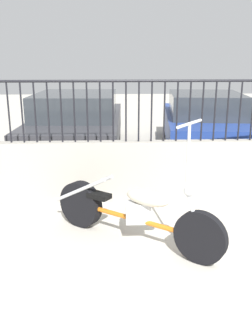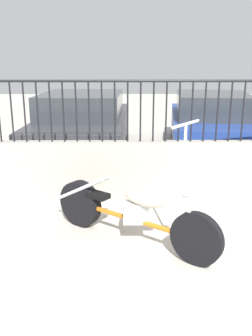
% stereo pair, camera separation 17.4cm
% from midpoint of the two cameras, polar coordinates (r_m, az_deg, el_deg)
% --- Properties ---
extents(motorcycle_orange, '(1.90, 1.48, 1.48)m').
position_cam_midpoint_polar(motorcycle_orange, '(4.38, 0.89, -6.49)').
color(motorcycle_orange, black).
rests_on(motorcycle_orange, ground_plane).
extents(car_dark_grey, '(2.05, 4.60, 1.36)m').
position_cam_midpoint_polar(car_dark_grey, '(8.41, -5.87, 6.80)').
color(car_dark_grey, black).
rests_on(car_dark_grey, ground_plane).
extents(car_blue, '(2.19, 4.45, 1.33)m').
position_cam_midpoint_polar(car_blue, '(8.86, 13.30, 6.85)').
color(car_blue, black).
rests_on(car_blue, ground_plane).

